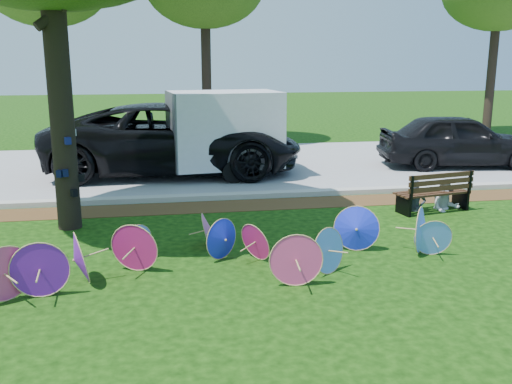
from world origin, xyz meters
TOP-DOWN VIEW (x-y plane):
  - ground at (0.00, 0.00)m, footprint 90.00×90.00m
  - mulch_strip at (0.00, 4.50)m, footprint 90.00×1.00m
  - curb at (0.00, 5.20)m, footprint 90.00×0.30m
  - street at (0.00, 9.35)m, footprint 90.00×8.00m
  - parasol_pile at (-0.18, 0.66)m, footprint 7.19×2.41m
  - black_van at (-0.75, 8.38)m, footprint 7.27×3.76m
  - dark_pickup at (7.64, 8.06)m, footprint 4.84×2.44m
  - cargo_trailer at (0.61, 7.73)m, footprint 3.07×2.15m
  - park_bench at (4.53, 3.42)m, footprint 1.73×0.93m
  - person_left at (4.18, 3.47)m, footprint 0.53×0.41m
  - person_right at (4.88, 3.47)m, footprint 0.70×0.58m

SIDE VIEW (x-z plane):
  - ground at x=0.00m, z-range 0.00..0.00m
  - mulch_strip at x=0.00m, z-range 0.00..0.01m
  - street at x=0.00m, z-range 0.00..0.01m
  - curb at x=0.00m, z-range 0.00..0.12m
  - parasol_pile at x=-0.18m, z-range -0.03..0.77m
  - park_bench at x=4.53m, z-range 0.00..0.86m
  - person_left at x=4.18m, z-range 0.00..1.31m
  - person_right at x=4.88m, z-range 0.00..1.31m
  - dark_pickup at x=7.64m, z-range 0.00..1.58m
  - black_van at x=-0.75m, z-range 0.00..1.96m
  - cargo_trailer at x=0.61m, z-range 0.00..2.61m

